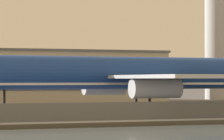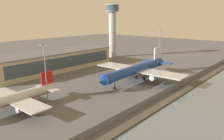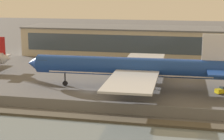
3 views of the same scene
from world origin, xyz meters
The scene contains 5 objects.
ground_plane centered at (0.00, 0.00, 0.00)m, with size 500.00×500.00×0.00m, color #565659.
shoreline_seawall centered at (0.00, -20.50, 0.25)m, with size 320.00×3.00×0.50m.
perimeter_fence centered at (0.00, -16.00, 1.22)m, with size 280.00×0.10×2.44m.
cargo_jet_blue centered at (10.62, 5.48, 5.89)m, with size 57.58×49.73×15.45m.
control_tower centered at (56.06, 61.55, 25.44)m, with size 11.36×11.36×44.71m.
Camera 1 is at (-24.54, -88.60, 5.12)m, focal length 105.00 mm.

